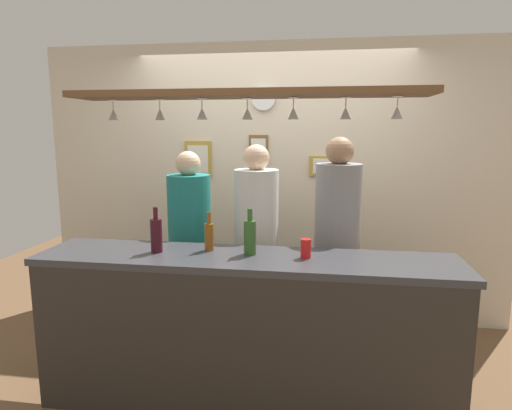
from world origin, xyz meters
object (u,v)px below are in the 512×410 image
(person_left_teal_shirt, at_px, (190,234))
(wall_clock, at_px, (263,98))
(bottle_champagne_green, at_px, (250,236))
(bottle_beer_amber_tall, at_px, (209,236))
(person_middle_white_patterned_shirt, at_px, (256,232))
(picture_frame_crest, at_px, (258,149))
(picture_frame_caricature, at_px, (198,159))
(person_right_grey_shirt, at_px, (337,230))
(bottle_wine_dark_red, at_px, (156,234))
(picture_frame_lower_pair, at_px, (325,166))
(drink_can, at_px, (306,248))

(person_left_teal_shirt, xyz_separation_m, wall_clock, (0.48, 0.78, 1.10))
(bottle_champagne_green, bearing_deg, bottle_beer_amber_tall, 169.43)
(person_middle_white_patterned_shirt, height_order, picture_frame_crest, picture_frame_crest)
(picture_frame_crest, bearing_deg, person_middle_white_patterned_shirt, -82.70)
(person_left_teal_shirt, height_order, picture_frame_caricature, picture_frame_caricature)
(person_right_grey_shirt, relative_size, bottle_wine_dark_red, 5.87)
(person_middle_white_patterned_shirt, xyz_separation_m, picture_frame_lower_pair, (0.52, 0.78, 0.45))
(bottle_champagne_green, distance_m, picture_frame_caricature, 1.60)
(person_right_grey_shirt, bearing_deg, picture_frame_caricature, 148.97)
(bottle_champagne_green, bearing_deg, wall_clock, 94.26)
(drink_can, distance_m, picture_frame_lower_pair, 1.45)
(person_left_teal_shirt, distance_m, person_right_grey_shirt, 1.16)
(wall_clock, bearing_deg, bottle_wine_dark_red, -110.24)
(person_middle_white_patterned_shirt, xyz_separation_m, bottle_wine_dark_red, (-0.57, -0.62, 0.11))
(picture_frame_crest, distance_m, picture_frame_caricature, 0.59)
(drink_can, height_order, picture_frame_crest, picture_frame_crest)
(person_middle_white_patterned_shirt, height_order, wall_clock, wall_clock)
(bottle_champagne_green, bearing_deg, picture_frame_caricature, 118.23)
(bottle_wine_dark_red, xyz_separation_m, picture_frame_caricature, (-0.12, 1.40, 0.40))
(person_left_teal_shirt, xyz_separation_m, person_right_grey_shirt, (1.15, -0.00, 0.07))
(picture_frame_caricature, xyz_separation_m, wall_clock, (0.63, -0.01, 0.56))
(bottle_champagne_green, distance_m, picture_frame_lower_pair, 1.48)
(picture_frame_crest, xyz_separation_m, picture_frame_lower_pair, (0.62, 0.00, -0.15))
(wall_clock, bearing_deg, picture_frame_crest, 172.40)
(bottle_wine_dark_red, relative_size, drink_can, 2.46)
(person_right_grey_shirt, distance_m, picture_frame_caricature, 1.59)
(person_middle_white_patterned_shirt, distance_m, bottle_wine_dark_red, 0.85)
(person_right_grey_shirt, bearing_deg, person_middle_white_patterned_shirt, 180.00)
(person_left_teal_shirt, distance_m, person_middle_white_patterned_shirt, 0.54)
(drink_can, bearing_deg, bottle_beer_amber_tall, 172.95)
(picture_frame_lower_pair, bearing_deg, wall_clock, -179.38)
(drink_can, height_order, wall_clock, wall_clock)
(person_left_teal_shirt, distance_m, bottle_champagne_green, 0.83)
(person_left_teal_shirt, height_order, drink_can, person_left_teal_shirt)
(bottle_beer_amber_tall, xyz_separation_m, picture_frame_crest, (0.14, 1.31, 0.52))
(person_left_teal_shirt, height_order, bottle_wine_dark_red, person_left_teal_shirt)
(bottle_champagne_green, height_order, drink_can, bottle_champagne_green)
(drink_can, xyz_separation_m, wall_clock, (-0.46, 1.38, 1.02))
(person_right_grey_shirt, distance_m, bottle_wine_dark_red, 1.34)
(person_left_teal_shirt, bearing_deg, drink_can, -32.71)
(person_middle_white_patterned_shirt, bearing_deg, bottle_beer_amber_tall, -114.29)
(picture_frame_caricature, distance_m, wall_clock, 0.84)
(person_middle_white_patterned_shirt, xyz_separation_m, picture_frame_caricature, (-0.68, 0.78, 0.51))
(bottle_champagne_green, bearing_deg, picture_frame_lower_pair, 70.80)
(person_left_teal_shirt, xyz_separation_m, picture_frame_lower_pair, (1.06, 0.78, 0.49))
(bottle_champagne_green, bearing_deg, bottle_wine_dark_red, -176.27)
(bottle_beer_amber_tall, height_order, picture_frame_caricature, picture_frame_caricature)
(picture_frame_caricature, bearing_deg, person_middle_white_patterned_shirt, -48.87)
(picture_frame_crest, bearing_deg, bottle_champagne_green, -83.81)
(person_right_grey_shirt, height_order, drink_can, person_right_grey_shirt)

